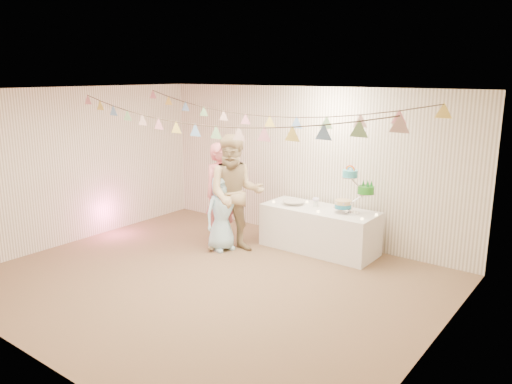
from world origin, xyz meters
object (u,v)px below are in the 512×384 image
Objects in this scene: cake_stand at (354,188)px; person_child at (222,213)px; person_adult_a at (221,193)px; table at (319,229)px; person_adult_b at (235,194)px.

cake_stand reaches higher than person_child.
table is at bearing -50.20° from person_adult_a.
cake_stand is 0.37× the size of person_adult_b.
person_adult_b is at bearing -51.20° from person_child.
person_child is (-1.27, -0.93, 0.27)m from table.
table is 0.99× the size of person_adult_b.
cake_stand reaches higher than table.
person_adult_b reaches higher than person_child.
person_adult_b reaches higher than table.
person_child is (0.25, -0.28, -0.23)m from person_adult_a.
cake_stand is at bearing -44.33° from person_child.
cake_stand is at bearing -11.74° from person_adult_b.
person_adult_b is (0.46, -0.20, 0.10)m from person_adult_a.
person_adult_a is 1.38× the size of person_child.
cake_stand is 2.20m from person_adult_a.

